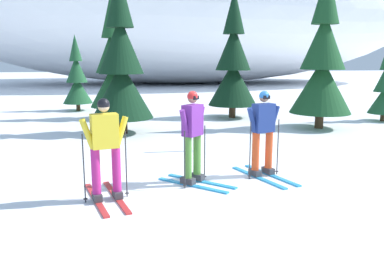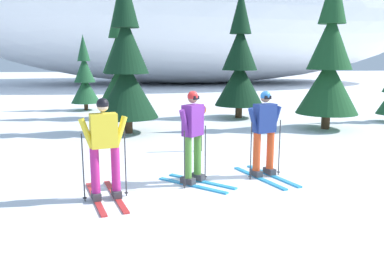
% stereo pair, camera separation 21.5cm
% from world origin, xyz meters
% --- Properties ---
extents(ground_plane, '(120.00, 120.00, 0.00)m').
position_xyz_m(ground_plane, '(0.00, 0.00, 0.00)').
color(ground_plane, white).
extents(skier_purple_jacket, '(1.44, 1.37, 1.80)m').
position_xyz_m(skier_purple_jacket, '(-0.51, -0.00, 0.95)').
color(skier_purple_jacket, '#2893CC').
rests_on(skier_purple_jacket, ground).
extents(skier_yellow_jacket, '(0.91, 1.83, 1.76)m').
position_xyz_m(skier_yellow_jacket, '(-2.10, -0.75, 0.93)').
color(skier_yellow_jacket, red).
rests_on(skier_yellow_jacket, ground).
extents(skier_navy_jacket, '(1.00, 1.75, 1.76)m').
position_xyz_m(skier_navy_jacket, '(0.98, 0.30, 0.92)').
color(skier_navy_jacket, '#2893CC').
rests_on(skier_navy_jacket, ground).
extents(pine_tree_far_left, '(1.31, 1.31, 3.40)m').
position_xyz_m(pine_tree_far_left, '(-4.17, 11.44, 1.42)').
color(pine_tree_far_left, '#47301E').
rests_on(pine_tree_far_left, ground).
extents(pine_tree_left, '(1.85, 1.85, 4.79)m').
position_xyz_m(pine_tree_left, '(-2.41, 8.76, 2.00)').
color(pine_tree_left, '#47301E').
rests_on(pine_tree_left, ground).
extents(pine_tree_center_left, '(1.95, 1.95, 5.04)m').
position_xyz_m(pine_tree_center_left, '(-1.99, 5.48, 2.11)').
color(pine_tree_center_left, '#47301E').
rests_on(pine_tree_center_left, ground).
extents(pine_tree_center_right, '(1.94, 1.94, 5.03)m').
position_xyz_m(pine_tree_center_right, '(2.29, 8.39, 2.10)').
color(pine_tree_center_right, '#47301E').
rests_on(pine_tree_center_right, ground).
extents(pine_tree_right, '(2.05, 2.05, 5.31)m').
position_xyz_m(pine_tree_right, '(4.67, 5.54, 2.22)').
color(pine_tree_right, '#47301E').
rests_on(pine_tree_right, ground).
extents(snow_ridge_background, '(44.46, 21.68, 13.60)m').
position_xyz_m(snow_ridge_background, '(2.83, 30.32, 6.80)').
color(snow_ridge_background, white).
rests_on(snow_ridge_background, ground).
extents(trail_marker_post, '(0.28, 0.07, 1.23)m').
position_xyz_m(trail_marker_post, '(0.00, 2.73, 0.71)').
color(trail_marker_post, black).
rests_on(trail_marker_post, ground).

